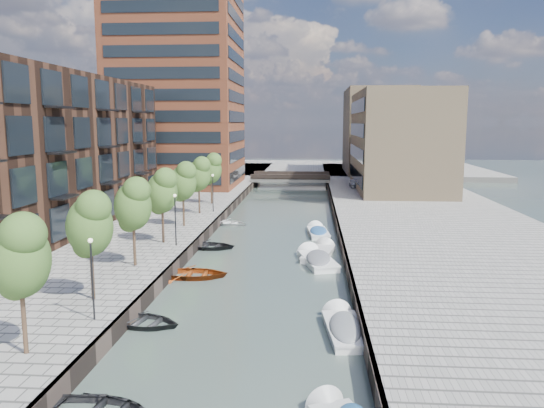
# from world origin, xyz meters

# --- Properties ---
(water) EXTENTS (300.00, 300.00, 0.00)m
(water) POSITION_xyz_m (0.00, 40.00, 0.00)
(water) COLOR #38473F
(water) RESTS_ON ground
(quay_right) EXTENTS (20.00, 140.00, 1.00)m
(quay_right) POSITION_xyz_m (16.00, 40.00, 0.50)
(quay_right) COLOR gray
(quay_right) RESTS_ON ground
(quay_wall_left) EXTENTS (0.25, 140.00, 1.00)m
(quay_wall_left) POSITION_xyz_m (-6.10, 40.00, 0.50)
(quay_wall_left) COLOR #332823
(quay_wall_left) RESTS_ON ground
(quay_wall_right) EXTENTS (0.25, 140.00, 1.00)m
(quay_wall_right) POSITION_xyz_m (6.10, 40.00, 0.50)
(quay_wall_right) COLOR #332823
(quay_wall_right) RESTS_ON ground
(far_closure) EXTENTS (80.00, 40.00, 1.00)m
(far_closure) POSITION_xyz_m (0.00, 100.00, 0.50)
(far_closure) COLOR gray
(far_closure) RESTS_ON ground
(apartment_block) EXTENTS (8.00, 38.00, 14.00)m
(apartment_block) POSITION_xyz_m (-20.00, 30.00, 8.00)
(apartment_block) COLOR black
(apartment_block) RESTS_ON quay_left
(tower) EXTENTS (18.00, 18.00, 30.00)m
(tower) POSITION_xyz_m (-17.00, 65.00, 16.00)
(tower) COLOR #9A4B2C
(tower) RESTS_ON quay_left
(tan_block_near) EXTENTS (12.00, 25.00, 14.00)m
(tan_block_near) POSITION_xyz_m (16.00, 62.00, 8.00)
(tan_block_near) COLOR tan
(tan_block_near) RESTS_ON quay_right
(tan_block_far) EXTENTS (12.00, 20.00, 16.00)m
(tan_block_far) POSITION_xyz_m (16.00, 88.00, 9.00)
(tan_block_far) COLOR tan
(tan_block_far) RESTS_ON quay_right
(bridge) EXTENTS (13.00, 6.00, 1.30)m
(bridge) POSITION_xyz_m (0.00, 72.00, 1.39)
(bridge) COLOR gray
(bridge) RESTS_ON ground
(tree_0) EXTENTS (2.50, 2.50, 5.95)m
(tree_0) POSITION_xyz_m (-8.50, 4.00, 5.31)
(tree_0) COLOR #382619
(tree_0) RESTS_ON quay_left
(tree_1) EXTENTS (2.50, 2.50, 5.95)m
(tree_1) POSITION_xyz_m (-8.50, 11.00, 5.31)
(tree_1) COLOR #382619
(tree_1) RESTS_ON quay_left
(tree_2) EXTENTS (2.50, 2.50, 5.95)m
(tree_2) POSITION_xyz_m (-8.50, 18.00, 5.31)
(tree_2) COLOR #382619
(tree_2) RESTS_ON quay_left
(tree_3) EXTENTS (2.50, 2.50, 5.95)m
(tree_3) POSITION_xyz_m (-8.50, 25.00, 5.31)
(tree_3) COLOR #382619
(tree_3) RESTS_ON quay_left
(tree_4) EXTENTS (2.50, 2.50, 5.95)m
(tree_4) POSITION_xyz_m (-8.50, 32.00, 5.31)
(tree_4) COLOR #382619
(tree_4) RESTS_ON quay_left
(tree_5) EXTENTS (2.50, 2.50, 5.95)m
(tree_5) POSITION_xyz_m (-8.50, 39.00, 5.31)
(tree_5) COLOR #382619
(tree_5) RESTS_ON quay_left
(tree_6) EXTENTS (2.50, 2.50, 5.95)m
(tree_6) POSITION_xyz_m (-8.50, 46.00, 5.31)
(tree_6) COLOR #382619
(tree_6) RESTS_ON quay_left
(lamp_0) EXTENTS (0.24, 0.24, 4.12)m
(lamp_0) POSITION_xyz_m (-7.20, 8.00, 3.51)
(lamp_0) COLOR black
(lamp_0) RESTS_ON quay_left
(lamp_1) EXTENTS (0.24, 0.24, 4.12)m
(lamp_1) POSITION_xyz_m (-7.20, 24.00, 3.51)
(lamp_1) COLOR black
(lamp_1) RESTS_ON quay_left
(lamp_2) EXTENTS (0.24, 0.24, 4.12)m
(lamp_2) POSITION_xyz_m (-7.20, 40.00, 3.51)
(lamp_2) COLOR black
(lamp_2) RESTS_ON quay_left
(sloop_1) EXTENTS (4.80, 3.89, 0.88)m
(sloop_1) POSITION_xyz_m (-5.40, 9.88, 0.00)
(sloop_1) COLOR #232426
(sloop_1) RESTS_ON ground
(sloop_2) EXTENTS (4.92, 3.58, 1.00)m
(sloop_2) POSITION_xyz_m (-4.65, 18.73, 0.00)
(sloop_2) COLOR #88350E
(sloop_2) RESTS_ON ground
(sloop_3) EXTENTS (5.18, 4.41, 0.91)m
(sloop_3) POSITION_xyz_m (-5.25, 37.81, 0.00)
(sloop_3) COLOR white
(sloop_3) RESTS_ON ground
(sloop_4) EXTENTS (4.91, 3.70, 0.96)m
(sloop_4) POSITION_xyz_m (-5.26, 27.24, 0.00)
(sloop_4) COLOR black
(sloop_4) RESTS_ON ground
(motorboat_1) EXTENTS (2.32, 5.33, 1.72)m
(motorboat_1) POSITION_xyz_m (5.22, 9.82, 0.21)
(motorboat_1) COLOR silver
(motorboat_1) RESTS_ON ground
(motorboat_2) EXTENTS (2.94, 5.76, 1.83)m
(motorboat_2) POSITION_xyz_m (4.22, 25.77, 0.11)
(motorboat_2) COLOR beige
(motorboat_2) RESTS_ON ground
(motorboat_3) EXTENTS (2.24, 5.21, 1.69)m
(motorboat_3) POSITION_xyz_m (4.13, 33.80, 0.21)
(motorboat_3) COLOR white
(motorboat_3) RESTS_ON ground
(motorboat_4) EXTENTS (3.33, 6.06, 1.92)m
(motorboat_4) POSITION_xyz_m (3.91, 23.34, 0.23)
(motorboat_4) COLOR white
(motorboat_4) RESTS_ON ground
(car) EXTENTS (1.73, 3.78, 1.26)m
(car) POSITION_xyz_m (9.97, 63.30, 1.63)
(car) COLOR #ADAFB2
(car) RESTS_ON quay_right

